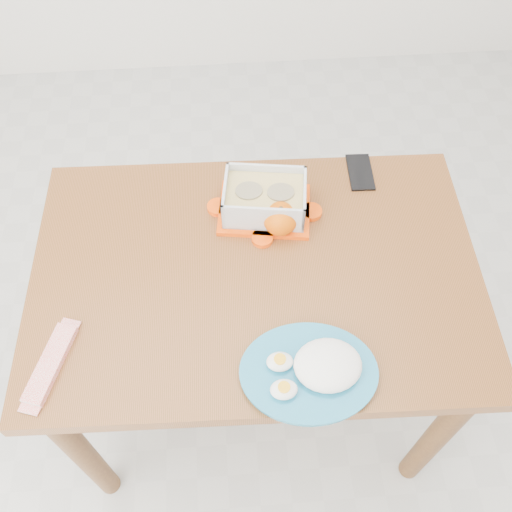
{
  "coord_description": "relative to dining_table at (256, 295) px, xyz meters",
  "views": [
    {
      "loc": [
        0.15,
        -0.73,
        1.88
      ],
      "look_at": [
        0.21,
        -0.01,
        0.81
      ],
      "focal_mm": 40.0,
      "sensor_mm": 36.0,
      "label": 1
    }
  ],
  "objects": [
    {
      "name": "orange_fruit",
      "position": [
        0.07,
        0.12,
        0.16
      ],
      "size": [
        0.09,
        0.09,
        0.09
      ],
      "primitive_type": "sphere",
      "color": "#FF5B05",
      "rests_on": "dining_table"
    },
    {
      "name": "ground",
      "position": [
        -0.21,
        0.01,
        -0.63
      ],
      "size": [
        3.5,
        3.5,
        0.0
      ],
      "primitive_type": "plane",
      "color": "#B7B7B2",
      "rests_on": "ground"
    },
    {
      "name": "candy_bar",
      "position": [
        -0.45,
        -0.21,
        0.12
      ],
      "size": [
        0.1,
        0.19,
        0.02
      ],
      "primitive_type": "cube",
      "rotation": [
        0.0,
        0.0,
        1.25
      ],
      "color": "red",
      "rests_on": "dining_table"
    },
    {
      "name": "food_container",
      "position": [
        0.03,
        0.18,
        0.16
      ],
      "size": [
        0.25,
        0.2,
        0.1
      ],
      "rotation": [
        0.0,
        0.0,
        -0.14
      ],
      "color": "#FF4C07",
      "rests_on": "dining_table"
    },
    {
      "name": "rice_plate",
      "position": [
        0.1,
        -0.27,
        0.14
      ],
      "size": [
        0.3,
        0.3,
        0.08
      ],
      "rotation": [
        0.0,
        0.0,
        -0.05
      ],
      "color": "teal",
      "rests_on": "dining_table"
    },
    {
      "name": "dining_table",
      "position": [
        0.0,
        0.0,
        0.0
      ],
      "size": [
        1.08,
        0.74,
        0.75
      ],
      "rotation": [
        0.0,
        0.0,
        -0.03
      ],
      "color": "brown",
      "rests_on": "ground"
    },
    {
      "name": "smartphone",
      "position": [
        0.3,
        0.29,
        0.12
      ],
      "size": [
        0.07,
        0.13,
        0.01
      ],
      "primitive_type": "cube",
      "rotation": [
        0.0,
        0.0,
        -0.03
      ],
      "color": "black",
      "rests_on": "dining_table"
    }
  ]
}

